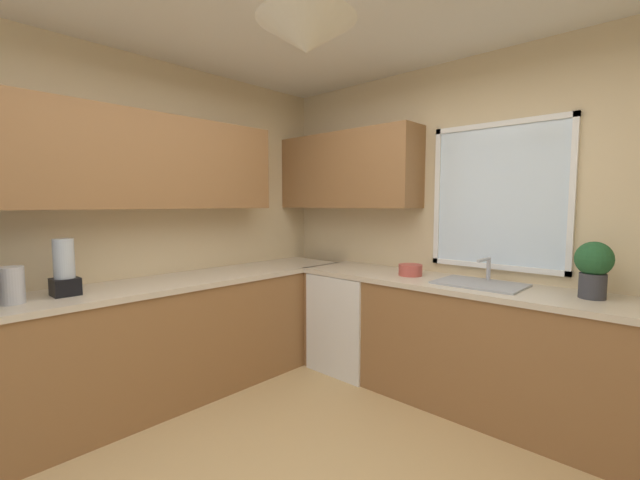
# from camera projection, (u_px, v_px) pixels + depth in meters

# --- Properties ---
(room_shell) EXTENTS (3.98, 3.91, 2.69)m
(room_shell) POSITION_uv_depth(u_px,v_px,m) (315.00, 155.00, 2.39)
(room_shell) COLOR beige
(room_shell) RESTS_ON ground_plane
(counter_run_left) EXTENTS (0.65, 3.52, 0.91)m
(counter_run_left) POSITION_uv_depth(u_px,v_px,m) (152.00, 344.00, 3.01)
(counter_run_left) COLOR olive
(counter_run_left) RESTS_ON ground_plane
(counter_run_back) EXTENTS (3.07, 0.65, 0.91)m
(counter_run_back) POSITION_uv_depth(u_px,v_px,m) (484.00, 348.00, 2.92)
(counter_run_back) COLOR olive
(counter_run_back) RESTS_ON ground_plane
(dishwasher) EXTENTS (0.60, 0.60, 0.86)m
(dishwasher) POSITION_uv_depth(u_px,v_px,m) (353.00, 321.00, 3.70)
(dishwasher) COLOR white
(dishwasher) RESTS_ON ground_plane
(kettle) EXTENTS (0.14, 0.14, 0.22)m
(kettle) POSITION_uv_depth(u_px,v_px,m) (11.00, 285.00, 2.35)
(kettle) COLOR #B7B7BC
(kettle) RESTS_ON counter_run_left
(sink_assembly) EXTENTS (0.59, 0.40, 0.19)m
(sink_assembly) POSITION_uv_depth(u_px,v_px,m) (480.00, 283.00, 2.92)
(sink_assembly) COLOR #9EA0A5
(sink_assembly) RESTS_ON counter_run_back
(potted_plant) EXTENTS (0.21, 0.21, 0.35)m
(potted_plant) POSITION_uv_depth(u_px,v_px,m) (594.00, 266.00, 2.48)
(potted_plant) COLOR #38383D
(potted_plant) RESTS_ON counter_run_back
(bowl) EXTENTS (0.19, 0.19, 0.09)m
(bowl) POSITION_uv_depth(u_px,v_px,m) (410.00, 270.00, 3.29)
(bowl) COLOR #B74C42
(bowl) RESTS_ON counter_run_back
(blender_appliance) EXTENTS (0.15, 0.15, 0.36)m
(blender_appliance) POSITION_uv_depth(u_px,v_px,m) (64.00, 270.00, 2.57)
(blender_appliance) COLOR black
(blender_appliance) RESTS_ON counter_run_left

